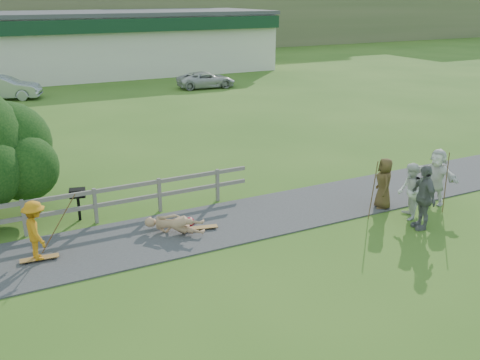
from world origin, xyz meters
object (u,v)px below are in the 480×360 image
Objects in this scene: spectator_b at (423,197)px; spectator_c at (384,183)px; spectator_d at (436,176)px; skater_fallen at (174,224)px; spectator_a at (410,191)px; car_white at (206,80)px; skater_rider at (36,234)px; bbq at (79,205)px; car_silver at (3,88)px.

spectator_b is 1.16× the size of spectator_c.
spectator_c is 1.84m from spectator_d.
skater_fallen is 7.13m from spectator_a.
car_white is at bearing 15.10° from skater_fallen.
spectator_a is 1.01m from spectator_c.
skater_rider is at bearing -108.64° from spectator_d.
spectator_d is at bearing -6.22° from bbq.
spectator_b is at bearing -66.47° from spectator_d.
spectator_a is 0.38× the size of car_silver.
skater_rider is 0.81× the size of spectator_b.
spectator_b is (-0.19, -0.72, 0.10)m from spectator_a.
spectator_c is at bearing -142.91° from spectator_a.
spectator_d is 0.44× the size of car_white.
skater_fallen is 0.41× the size of car_white.
spectator_a is at bearing -82.46° from spectator_d.
spectator_b is at bearing -72.53° from skater_fallen.
spectator_d reaches higher than spectator_a.
bbq is (-8.86, 3.41, -0.33)m from spectator_c.
spectator_d reaches higher than bbq.
spectator_d is (1.85, 1.28, -0.04)m from spectator_b.
skater_fallen is 1.04× the size of spectator_c.
spectator_d is (12.12, -1.59, 0.14)m from skater_rider.
car_white is (14.54, 22.59, -0.20)m from skater_rider.
car_silver is at bearing -146.23° from spectator_b.
spectator_a is at bearing -141.76° from car_silver.
spectator_c is (6.66, -1.12, 0.51)m from skater_fallen.
car_white is 24.17m from bbq.
spectator_a is at bearing 177.10° from car_white.
skater_fallen is 8.61m from spectator_d.
spectator_b reaches higher than bbq.
spectator_d reaches higher than skater_rider.
car_silver is (-9.30, 25.52, -0.07)m from spectator_c.
car_silver is at bearing -130.76° from spectator_a.
car_white is at bearing -159.70° from spectator_a.
spectator_b is at bearing -114.09° from skater_rider.
spectator_d is 11.33m from bbq.
skater_fallen is at bearing -77.70° from spectator_a.
skater_rider is at bearing 130.29° from skater_fallen.
spectator_b is at bearing 24.24° from spectator_c.
car_silver is (-9.43, 26.52, -0.11)m from spectator_a.
car_silver is 1.10× the size of car_white.
spectator_c is at bearing 176.41° from car_white.
spectator_a is at bearing 33.69° from spectator_c.
skater_rider is at bearing 153.70° from car_white.
spectator_c is at bearing -7.38° from bbq.
skater_rider is 2.71m from bbq.
spectator_c is 1.66× the size of bbq.
spectator_b is at bearing -16.58° from bbq.
car_white is (13.51, -1.78, -0.18)m from car_silver.
car_white is at bearing -163.80° from spectator_c.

